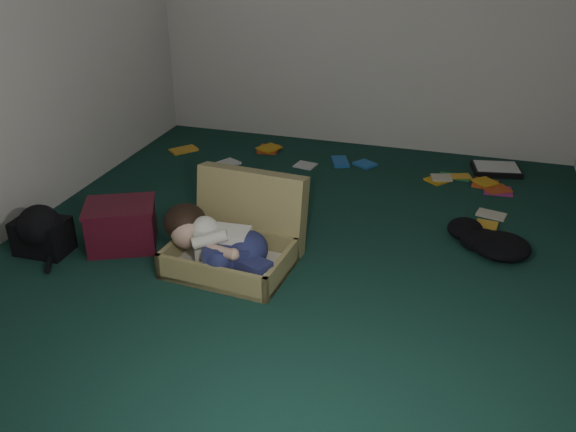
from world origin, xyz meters
The scene contains 11 objects.
floor centered at (0.00, 0.00, 0.00)m, with size 4.50×4.50×0.00m, color #113128.
wall_back centered at (0.00, 2.25, 1.30)m, with size 4.50×4.50×0.00m, color silver.
wall_front centered at (0.00, -2.25, 1.30)m, with size 4.50×4.50×0.00m, color silver.
wall_left centered at (-2.00, 0.00, 1.30)m, with size 4.50×4.50×0.00m, color silver.
suitcase centered at (-0.33, -0.19, 0.17)m, with size 0.82×0.80×0.56m.
person centered at (-0.40, -0.37, 0.21)m, with size 0.82×0.44×0.35m.
maroon_bin centered at (-1.16, -0.26, 0.16)m, with size 0.58×0.53×0.32m.
backpack centered at (-1.63, -0.49, 0.13)m, with size 0.44×0.35×0.26m, color black, non-canonical shape.
clothing_pile centered at (1.25, 0.48, 0.08)m, with size 0.49×0.40×0.15m, color black, non-canonical shape.
paper_tray centered at (1.32, 1.89, 0.03)m, with size 0.45×0.37×0.06m.
book_scatter centered at (0.27, 1.47, 0.01)m, with size 3.13×1.30×0.02m.
Camera 1 is at (1.01, -3.46, 2.10)m, focal length 38.00 mm.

